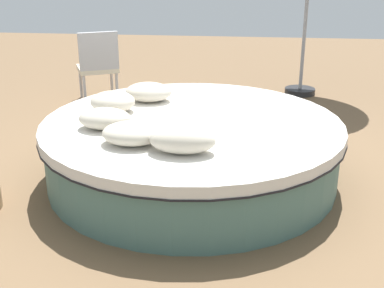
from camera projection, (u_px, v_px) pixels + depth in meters
The scene contains 8 objects.
ground_plane at pixel (192, 177), 4.78m from camera, with size 16.00×16.00×0.00m, color brown.
round_bed at pixel (192, 149), 4.67m from camera, with size 2.72×2.72×0.56m.
throw_pillow_0 at pixel (149, 92), 5.13m from camera, with size 0.47×0.37×0.19m, color beige.
throw_pillow_1 at pixel (113, 102), 4.80m from camera, with size 0.42×0.37×0.20m, color beige.
throw_pillow_2 at pixel (105, 118), 4.36m from camera, with size 0.45×0.33×0.18m, color beige.
throw_pillow_3 at pixel (132, 133), 4.02m from camera, with size 0.48×0.38×0.17m, color beige.
throw_pillow_4 at pixel (183, 140), 3.84m from camera, with size 0.51×0.30×0.21m, color beige.
patio_chair at pixel (98, 62), 6.89m from camera, with size 0.68×0.67×0.98m.
Camera 1 is at (-0.45, 4.31, 2.03)m, focal length 47.57 mm.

